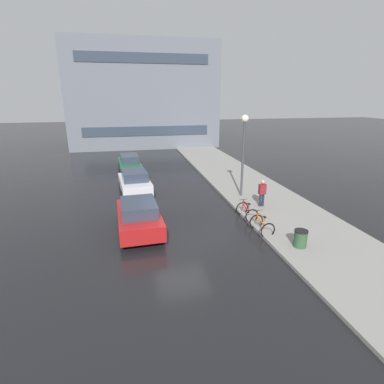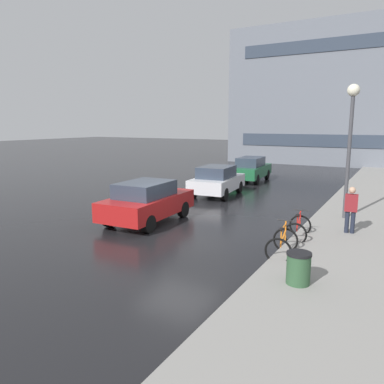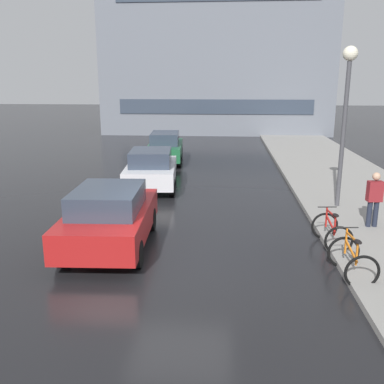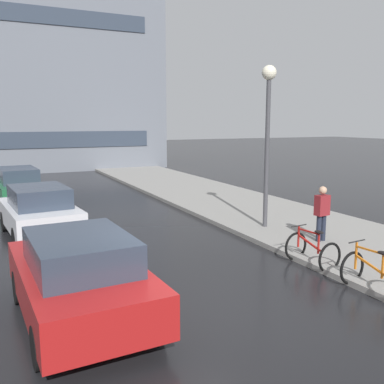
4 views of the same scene
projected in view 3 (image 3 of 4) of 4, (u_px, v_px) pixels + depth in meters
The scene contains 10 objects.
ground_plane at pixel (181, 262), 10.07m from camera, with size 140.00×140.00×0.00m, color black.
sidewalk_kerb at pixel (336, 174), 19.24m from camera, with size 4.80×60.00×0.14m, color gray.
bicycle_nearest at pixel (352, 260), 9.19m from camera, with size 0.84×1.19×1.00m.
bicycle_second at pixel (332, 231), 10.97m from camera, with size 0.84×1.22×0.93m.
car_red at pixel (110, 217), 10.82m from camera, with size 2.12×4.16×1.59m.
car_white at pixel (151, 169), 16.82m from camera, with size 2.20×4.03×1.56m.
car_green at pixel (165, 147), 22.28m from camera, with size 2.00×4.39×1.59m.
pedestrian at pixel (374, 198), 11.93m from camera, with size 0.42×0.28×1.71m.
streetlamp at pixel (347, 97), 13.30m from camera, with size 0.45×0.45×5.18m.
building_facade_main at pixel (218, 56), 36.55m from camera, with size 18.05×10.24×12.55m.
Camera 3 is at (1.02, -9.28, 4.13)m, focal length 40.00 mm.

